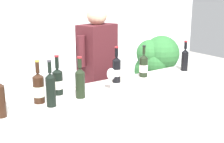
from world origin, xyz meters
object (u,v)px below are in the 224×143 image
Objects in this scene: wine_bottle_0 at (117,69)px; wine_bottle_8 at (51,88)px; wine_bottle_1 at (58,81)px; wine_bottle_3 at (0,98)px; wine_bottle_6 at (144,66)px; potted_shrub at (155,65)px; wine_bottle_5 at (39,88)px; person_server at (98,87)px; wine_bottle_7 at (80,82)px; wine_bottle_2 at (185,59)px; wine_glass at (111,75)px.

wine_bottle_8 is (-0.74, -0.22, 0.01)m from wine_bottle_0.
wine_bottle_3 reaches higher than wine_bottle_1.
wine_bottle_0 is at bearing -179.39° from wine_bottle_6.
wine_bottle_3 is 2.51m from potted_shrub.
wine_bottle_6 is (0.32, 0.00, -0.01)m from wine_bottle_0.
wine_bottle_8 is at bearing -69.45° from wine_bottle_5.
person_server is 1.16m from potted_shrub.
wine_bottle_6 is at bearing 8.65° from wine_bottle_3.
person_server is (0.82, 0.68, -0.32)m from wine_bottle_8.
wine_bottle_0 reaches higher than wine_bottle_6.
wine_bottle_0 is at bearing 20.70° from wine_bottle_7.
wine_bottle_2 is 0.94× the size of wine_bottle_3.
wine_glass is at bearing 2.58° from wine_bottle_7.
person_server reaches higher than wine_bottle_2.
wine_bottle_5 reaches higher than wine_glass.
wine_bottle_3 reaches higher than wine_bottle_6.
wine_bottle_3 reaches higher than potted_shrub.
wine_bottle_0 is at bearing 175.91° from wine_bottle_2.
wine_bottle_5 is 0.99× the size of wine_bottle_7.
wine_bottle_7 is (0.62, 0.03, 0.00)m from wine_bottle_3.
wine_bottle_1 is at bearing 158.94° from wine_glass.
wine_bottle_3 is at bearing -156.68° from potted_shrub.
wine_bottle_0 is 1.45m from potted_shrub.
potted_shrub is (0.36, 0.83, -0.29)m from wine_bottle_2.
wine_bottle_7 is (0.11, -0.17, 0.02)m from wine_bottle_1.
wine_bottle_2 is (1.42, -0.05, 0.01)m from wine_bottle_1.
wine_bottle_3 is 1.09× the size of wine_bottle_6.
wine_bottle_0 is 0.20× the size of person_server.
wine_bottle_1 is at bearing -179.30° from wine_bottle_0.
wine_bottle_1 is at bearing -156.31° from potted_shrub.
wine_bottle_8 reaches higher than wine_bottle_2.
wine_bottle_2 is 1.58m from wine_bottle_8.
person_server is 1.35× the size of potted_shrub.
person_server is (0.25, 0.63, -0.32)m from wine_glass.
wine_bottle_3 is at bearing -169.02° from wine_bottle_0.
wine_bottle_0 is 0.56m from person_server.
wine_bottle_7 is 0.96× the size of wine_bottle_8.
wine_bottle_2 is 0.97× the size of wine_bottle_5.
wine_bottle_8 is at bearing -168.01° from wine_bottle_6.
wine_bottle_7 is 0.27m from wine_bottle_8.
wine_bottle_6 is at bearing -61.82° from person_server.
wine_bottle_8 is (-0.15, -0.21, 0.02)m from wine_bottle_1.
wine_bottle_2 is 0.97m from person_server.
wine_bottle_8 is at bearing -163.25° from wine_bottle_0.
wine_bottle_7 is at bearing -150.27° from potted_shrub.
person_server is at bearing 118.18° from wine_bottle_6.
wine_bottle_8 is 0.57m from wine_glass.
person_server reaches higher than wine_bottle_7.
wine_bottle_5 is 0.26× the size of potted_shrub.
wine_bottle_1 is at bearing -179.33° from wine_bottle_6.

